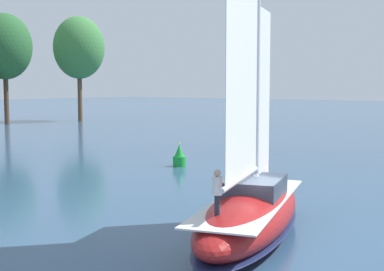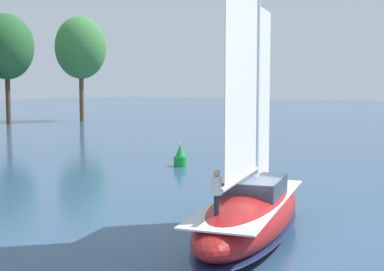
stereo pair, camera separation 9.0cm
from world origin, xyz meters
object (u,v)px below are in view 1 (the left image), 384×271
at_px(tree_shore_center, 5,47).
at_px(sailboat_main, 251,208).
at_px(channel_buoy, 179,157).
at_px(tree_shore_left, 79,48).

xyz_separation_m(tree_shore_center, sailboat_main, (-32.18, -64.67, -11.16)).
bearing_deg(tree_shore_center, channel_buoy, -110.39).
height_order(tree_shore_left, tree_shore_center, tree_shore_left).
distance_m(tree_shore_left, channel_buoy, 57.48).
distance_m(tree_shore_center, channel_buoy, 54.88).
bearing_deg(tree_shore_center, sailboat_main, -116.46).
relative_size(sailboat_main, channel_buoy, 8.66).
bearing_deg(tree_shore_left, sailboat_main, -126.07).
height_order(tree_shore_left, channel_buoy, tree_shore_left).
distance_m(tree_shore_left, tree_shore_center, 12.89).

